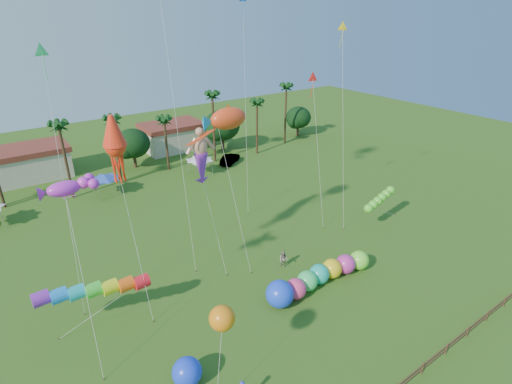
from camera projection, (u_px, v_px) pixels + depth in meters
ground at (330, 340)px, 31.17m from camera, size 160.00×160.00×0.00m
tree_line at (150, 141)px, 63.69m from camera, size 69.46×8.91×11.00m
buildings_row at (99, 152)px, 65.56m from camera, size 35.00×7.00×4.00m
tent_row at (106, 178)px, 53.63m from camera, size 31.00×4.00×0.60m
car_b at (230, 159)px, 66.20m from camera, size 4.90×4.11×1.58m
spectator_b at (283, 259)px, 39.55m from camera, size 1.04×1.12×1.83m
caterpillar_inflatable at (316, 278)px, 36.70m from camera, size 12.00×2.57×2.45m
blue_ball at (187, 372)px, 27.19m from camera, size 2.07×2.07×2.07m
rainbow_tube at (116, 291)px, 31.64m from camera, size 8.92×2.21×3.72m
green_worm at (368, 209)px, 44.99m from camera, size 9.12×2.45×3.62m
orange_ball_kite at (222, 318)px, 24.64m from camera, size 2.41×2.08×7.00m
merman_kite at (201, 160)px, 37.39m from camera, size 2.24×5.02×13.26m
fish_kite at (228, 119)px, 36.77m from camera, size 5.71×5.99×15.46m
squid_kite at (115, 147)px, 29.82m from camera, size 2.22×4.85×16.67m
lobster_kite at (64, 189)px, 26.23m from camera, size 3.89×5.78×13.52m
delta_kite_red at (313, 80)px, 43.62m from camera, size 1.70×4.55×17.31m
delta_kite_yellow at (343, 32)px, 40.80m from camera, size 1.50×4.11×22.37m
delta_kite_green at (42, 57)px, 28.31m from camera, size 2.16×3.63×21.41m
delta_kite_blue at (243, 2)px, 43.25m from camera, size 2.48×3.52×25.18m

